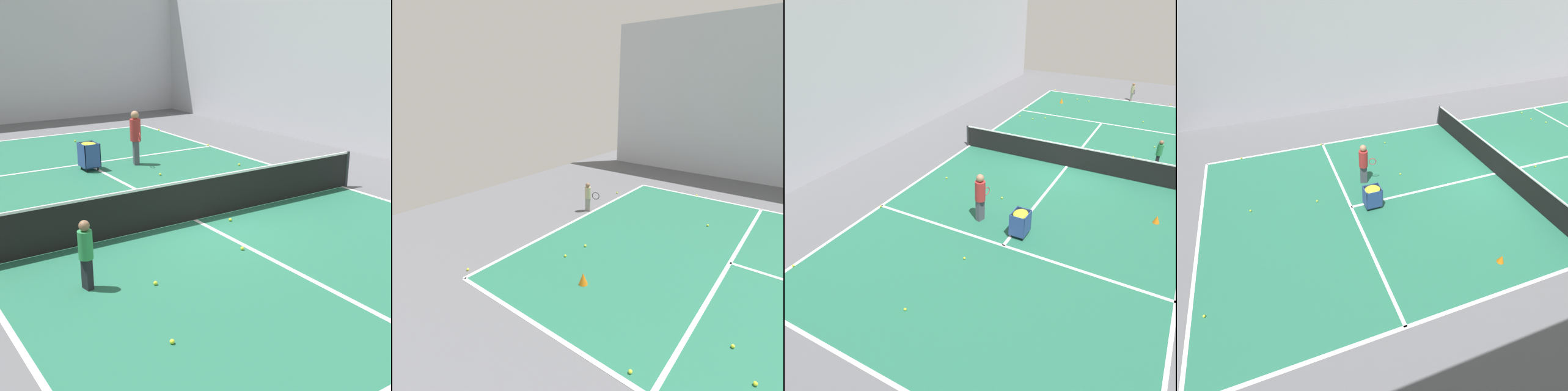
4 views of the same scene
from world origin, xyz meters
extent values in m
plane|color=#5B5B60|center=(0.00, 0.00, 0.00)|extent=(33.50, 33.50, 0.00)
cube|color=#23664C|center=(0.00, 0.00, 0.00)|extent=(9.38, 22.30, 0.00)
cube|color=white|center=(0.00, -11.15, 0.01)|extent=(9.38, 0.10, 0.00)
cube|color=white|center=(0.00, 11.15, 0.01)|extent=(9.38, 0.10, 0.00)
cube|color=white|center=(4.69, 0.00, 0.01)|extent=(0.10, 22.30, 0.00)
cube|color=white|center=(0.00, -6.13, 0.01)|extent=(9.38, 0.10, 0.00)
cube|color=white|center=(0.00, 6.13, 0.01)|extent=(9.38, 0.10, 0.00)
cube|color=white|center=(0.00, 0.00, 0.01)|extent=(0.10, 12.27, 0.00)
cube|color=silver|center=(8.37, 0.00, 3.82)|extent=(0.15, 29.80, 7.64)
cylinder|color=#2D2D33|center=(4.79, 0.00, 0.48)|extent=(0.10, 0.10, 0.96)
cube|color=black|center=(0.00, 0.00, 0.46)|extent=(9.48, 0.03, 0.89)
cube|color=white|center=(0.00, 0.00, 0.93)|extent=(9.48, 0.04, 0.05)
cube|color=gray|center=(-0.61, -11.36, 0.25)|extent=(0.16, 0.20, 0.49)
cylinder|color=tan|center=(-0.61, -11.36, 0.71)|extent=(0.28, 0.28, 0.44)
sphere|color=#846047|center=(-0.61, -11.36, 1.02)|extent=(0.16, 0.16, 0.16)
torus|color=black|center=(-0.75, -11.10, 0.60)|extent=(0.11, 0.28, 0.28)
cube|color=#4C4C56|center=(1.27, 5.24, 0.37)|extent=(0.23, 0.30, 0.74)
cylinder|color=#B22D2D|center=(1.27, 5.24, 1.07)|extent=(0.41, 0.41, 0.66)
sphere|color=#A87A5B|center=(1.27, 5.24, 1.53)|extent=(0.25, 0.25, 0.25)
torus|color=#B22D2D|center=(1.22, 4.89, 0.91)|extent=(0.10, 0.28, 0.28)
cube|color=black|center=(-3.26, -1.75, 0.27)|extent=(0.14, 0.21, 0.53)
cylinder|color=#2D8C4C|center=(-3.26, -1.75, 0.77)|extent=(0.27, 0.27, 0.47)
sphere|color=#846047|center=(-3.26, -1.75, 1.09)|extent=(0.18, 0.18, 0.18)
cube|color=#2D478C|center=(-0.20, 5.40, 0.12)|extent=(0.49, 0.59, 0.02)
cube|color=#2D478C|center=(-0.20, 5.11, 0.47)|extent=(0.49, 0.02, 0.69)
cube|color=#2D478C|center=(-0.20, 5.68, 0.47)|extent=(0.49, 0.02, 0.69)
cube|color=#2D478C|center=(-0.43, 5.40, 0.47)|extent=(0.02, 0.59, 0.69)
cube|color=#2D478C|center=(0.04, 5.40, 0.47)|extent=(0.02, 0.59, 0.69)
ellipsoid|color=yellow|center=(-0.20, 5.40, 0.76)|extent=(0.45, 0.55, 0.16)
cylinder|color=black|center=(-0.37, 5.19, 0.06)|extent=(0.05, 0.05, 0.12)
cylinder|color=black|center=(-0.03, 5.19, 0.06)|extent=(0.05, 0.05, 0.12)
cylinder|color=black|center=(-0.37, 5.60, 0.06)|extent=(0.05, 0.05, 0.12)
cylinder|color=black|center=(-0.03, 5.60, 0.06)|extent=(0.05, 0.05, 0.12)
cone|color=orange|center=(3.09, -8.68, 0.16)|extent=(0.22, 0.22, 0.31)
cone|color=orange|center=(-3.80, 2.68, 0.13)|extent=(0.21, 0.21, 0.26)
sphere|color=yellow|center=(-2.28, -2.24, 0.04)|extent=(0.07, 0.07, 0.07)
sphere|color=yellow|center=(4.65, 6.22, 0.04)|extent=(0.07, 0.07, 0.07)
sphere|color=yellow|center=(3.50, -4.91, 0.04)|extent=(0.07, 0.07, 0.07)
sphere|color=yellow|center=(4.32, -5.00, 0.04)|extent=(0.07, 0.07, 0.07)
sphere|color=yellow|center=(-2.95, -3.89, 0.04)|extent=(0.07, 0.07, 0.07)
sphere|color=yellow|center=(2.93, -5.38, 0.04)|extent=(0.07, 0.07, 0.07)
sphere|color=yellow|center=(2.43, -9.83, 0.04)|extent=(0.07, 0.07, 0.07)
sphere|color=yellow|center=(4.65, 9.75, 0.04)|extent=(0.07, 0.07, 0.07)
sphere|color=yellow|center=(-1.95, -7.31, 0.04)|extent=(0.07, 0.07, 0.07)
sphere|color=yellow|center=(-0.17, -1.88, 0.04)|extent=(0.07, 0.07, 0.07)
sphere|color=yellow|center=(4.44, -11.38, 0.04)|extent=(0.07, 0.07, 0.07)
sphere|color=yellow|center=(1.65, -9.74, 0.04)|extent=(0.07, 0.07, 0.07)
sphere|color=yellow|center=(0.60, -0.47, 0.04)|extent=(0.07, 0.07, 0.07)
sphere|color=yellow|center=(3.81, 3.34, 0.04)|extent=(0.07, 0.07, 0.07)
sphere|color=yellow|center=(-2.94, -11.53, 0.04)|extent=(0.07, 0.07, 0.07)
sphere|color=yellow|center=(0.70, 7.22, 0.04)|extent=(0.07, 0.07, 0.07)
sphere|color=yellow|center=(0.97, 9.52, 0.04)|extent=(0.07, 0.07, 0.07)
sphere|color=yellow|center=(4.51, -6.59, 0.04)|extent=(0.07, 0.07, 0.07)
sphere|color=yellow|center=(1.23, 3.69, 0.04)|extent=(0.07, 0.07, 0.07)
camera|label=1|loc=(-6.22, -9.40, 4.10)|focal=50.00mm
camera|label=2|loc=(7.89, -4.89, 4.45)|focal=28.00mm
camera|label=3|loc=(-3.71, 14.35, 6.94)|focal=35.00mm
camera|label=4|loc=(-7.89, 8.14, 7.24)|focal=28.00mm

